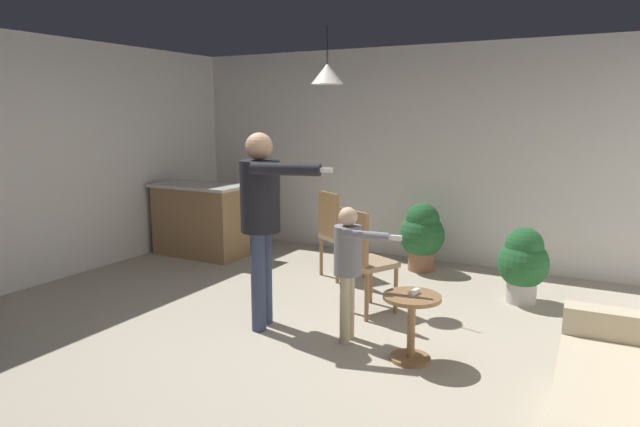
{
  "coord_description": "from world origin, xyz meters",
  "views": [
    {
      "loc": [
        2.4,
        -3.66,
        1.86
      ],
      "look_at": [
        0.1,
        0.55,
        1.0
      ],
      "focal_mm": 31.23,
      "sensor_mm": 36.0,
      "label": 1
    }
  ],
  "objects_px": {
    "person_adult": "(262,209)",
    "dining_chair_near_wall": "(337,231)",
    "person_child": "(349,259)",
    "side_table_by_couch": "(411,320)",
    "kitchen_counter": "(201,220)",
    "spare_remote_on_table": "(414,292)",
    "potted_plant_by_wall": "(523,261)",
    "dining_chair_by_counter": "(363,257)",
    "potted_plant_corner": "(422,233)"
  },
  "relations": [
    {
      "from": "dining_chair_near_wall",
      "to": "spare_remote_on_table",
      "type": "distance_m",
      "value": 2.22
    },
    {
      "from": "person_child",
      "to": "side_table_by_couch",
      "type": "bearing_deg",
      "value": 72.96
    },
    {
      "from": "side_table_by_couch",
      "to": "potted_plant_corner",
      "type": "height_order",
      "value": "potted_plant_corner"
    },
    {
      "from": "person_adult",
      "to": "potted_plant_by_wall",
      "type": "bearing_deg",
      "value": 117.64
    },
    {
      "from": "person_adult",
      "to": "potted_plant_by_wall",
      "type": "relative_size",
      "value": 2.23
    },
    {
      "from": "dining_chair_near_wall",
      "to": "spare_remote_on_table",
      "type": "height_order",
      "value": "dining_chair_near_wall"
    },
    {
      "from": "side_table_by_couch",
      "to": "person_child",
      "type": "xyz_separation_m",
      "value": [
        -0.58,
        0.11,
        0.37
      ]
    },
    {
      "from": "person_adult",
      "to": "person_child",
      "type": "xyz_separation_m",
      "value": [
        0.79,
        0.07,
        -0.36
      ]
    },
    {
      "from": "potted_plant_corner",
      "to": "kitchen_counter",
      "type": "bearing_deg",
      "value": -166.46
    },
    {
      "from": "side_table_by_couch",
      "to": "dining_chair_by_counter",
      "type": "height_order",
      "value": "dining_chair_by_counter"
    },
    {
      "from": "person_adult",
      "to": "dining_chair_by_counter",
      "type": "height_order",
      "value": "person_adult"
    },
    {
      "from": "kitchen_counter",
      "to": "side_table_by_couch",
      "type": "height_order",
      "value": "kitchen_counter"
    },
    {
      "from": "side_table_by_couch",
      "to": "dining_chair_by_counter",
      "type": "distance_m",
      "value": 1.08
    },
    {
      "from": "kitchen_counter",
      "to": "side_table_by_couch",
      "type": "bearing_deg",
      "value": -26.45
    },
    {
      "from": "side_table_by_couch",
      "to": "spare_remote_on_table",
      "type": "relative_size",
      "value": 4.0
    },
    {
      "from": "person_adult",
      "to": "potted_plant_by_wall",
      "type": "distance_m",
      "value": 2.67
    },
    {
      "from": "dining_chair_near_wall",
      "to": "spare_remote_on_table",
      "type": "relative_size",
      "value": 7.69
    },
    {
      "from": "person_child",
      "to": "kitchen_counter",
      "type": "bearing_deg",
      "value": -125.51
    },
    {
      "from": "potted_plant_by_wall",
      "to": "spare_remote_on_table",
      "type": "bearing_deg",
      "value": -106.24
    },
    {
      "from": "side_table_by_couch",
      "to": "spare_remote_on_table",
      "type": "xyz_separation_m",
      "value": [
        0.01,
        0.02,
        0.21
      ]
    },
    {
      "from": "person_adult",
      "to": "spare_remote_on_table",
      "type": "xyz_separation_m",
      "value": [
        1.38,
        -0.01,
        -0.52
      ]
    },
    {
      "from": "person_adult",
      "to": "person_child",
      "type": "distance_m",
      "value": 0.87
    },
    {
      "from": "kitchen_counter",
      "to": "person_child",
      "type": "height_order",
      "value": "person_child"
    },
    {
      "from": "potted_plant_by_wall",
      "to": "kitchen_counter",
      "type": "bearing_deg",
      "value": -179.47
    },
    {
      "from": "potted_plant_corner",
      "to": "potted_plant_by_wall",
      "type": "distance_m",
      "value": 1.41
    },
    {
      "from": "kitchen_counter",
      "to": "spare_remote_on_table",
      "type": "distance_m",
      "value": 3.95
    },
    {
      "from": "side_table_by_couch",
      "to": "person_child",
      "type": "height_order",
      "value": "person_child"
    },
    {
      "from": "spare_remote_on_table",
      "to": "person_adult",
      "type": "bearing_deg",
      "value": 179.54
    },
    {
      "from": "side_table_by_couch",
      "to": "dining_chair_by_counter",
      "type": "bearing_deg",
      "value": 134.49
    },
    {
      "from": "person_adult",
      "to": "dining_chair_by_counter",
      "type": "relative_size",
      "value": 1.71
    },
    {
      "from": "kitchen_counter",
      "to": "potted_plant_corner",
      "type": "bearing_deg",
      "value": 13.54
    },
    {
      "from": "person_child",
      "to": "spare_remote_on_table",
      "type": "height_order",
      "value": "person_child"
    },
    {
      "from": "person_adult",
      "to": "dining_chair_near_wall",
      "type": "distance_m",
      "value": 1.73
    },
    {
      "from": "side_table_by_couch",
      "to": "potted_plant_by_wall",
      "type": "distance_m",
      "value": 1.88
    },
    {
      "from": "kitchen_counter",
      "to": "side_table_by_couch",
      "type": "distance_m",
      "value": 3.96
    },
    {
      "from": "dining_chair_near_wall",
      "to": "potted_plant_by_wall",
      "type": "relative_size",
      "value": 1.31
    },
    {
      "from": "potted_plant_corner",
      "to": "potted_plant_by_wall",
      "type": "height_order",
      "value": "potted_plant_corner"
    },
    {
      "from": "dining_chair_near_wall",
      "to": "potted_plant_by_wall",
      "type": "height_order",
      "value": "dining_chair_near_wall"
    },
    {
      "from": "person_adult",
      "to": "kitchen_counter",
      "type": "bearing_deg",
      "value": -143.84
    },
    {
      "from": "potted_plant_corner",
      "to": "spare_remote_on_table",
      "type": "distance_m",
      "value": 2.53
    },
    {
      "from": "dining_chair_near_wall",
      "to": "dining_chair_by_counter",
      "type": "bearing_deg",
      "value": -19.72
    },
    {
      "from": "side_table_by_couch",
      "to": "person_adult",
      "type": "xyz_separation_m",
      "value": [
        -1.37,
        0.04,
        0.73
      ]
    },
    {
      "from": "kitchen_counter",
      "to": "spare_remote_on_table",
      "type": "relative_size",
      "value": 9.69
    },
    {
      "from": "kitchen_counter",
      "to": "potted_plant_corner",
      "type": "relative_size",
      "value": 1.53
    },
    {
      "from": "dining_chair_near_wall",
      "to": "person_child",
      "type": "bearing_deg",
      "value": -28.56
    },
    {
      "from": "side_table_by_couch",
      "to": "person_child",
      "type": "distance_m",
      "value": 0.7
    },
    {
      "from": "dining_chair_by_counter",
      "to": "spare_remote_on_table",
      "type": "xyz_separation_m",
      "value": [
        0.75,
        -0.73,
        -0.01
      ]
    },
    {
      "from": "person_adult",
      "to": "dining_chair_near_wall",
      "type": "bearing_deg",
      "value": 168.41
    },
    {
      "from": "potted_plant_by_wall",
      "to": "potted_plant_corner",
      "type": "bearing_deg",
      "value": 152.92
    },
    {
      "from": "dining_chair_near_wall",
      "to": "side_table_by_couch",
      "type": "bearing_deg",
      "value": -16.95
    }
  ]
}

